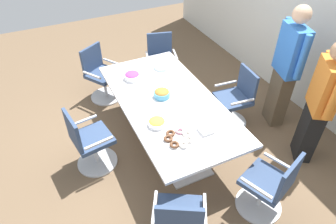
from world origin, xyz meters
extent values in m
cube|color=brown|center=(0.00, 0.00, -0.01)|extent=(10.00, 10.00, 0.01)
cube|color=silver|center=(0.00, 2.40, 1.40)|extent=(8.00, 0.10, 2.80)
cube|color=silver|center=(0.00, 0.00, 0.73)|extent=(2.40, 1.20, 0.04)
cube|color=silver|center=(-0.55, 0.00, 0.01)|extent=(0.56, 0.56, 0.02)
cylinder|color=silver|center=(-0.55, 0.00, 0.37)|extent=(0.09, 0.09, 0.69)
cube|color=silver|center=(0.55, 0.00, 0.01)|extent=(0.56, 0.56, 0.02)
cylinder|color=silver|center=(0.55, 0.00, 0.37)|extent=(0.09, 0.09, 0.69)
cylinder|color=silver|center=(-1.45, -0.50, 0.01)|extent=(0.75, 0.75, 0.02)
cylinder|color=silver|center=(-1.45, -0.50, 0.23)|extent=(0.05, 0.05, 0.41)
cube|color=#33476B|center=(-1.45, -0.50, 0.46)|extent=(0.64, 0.64, 0.06)
cube|color=#33476B|center=(-1.63, -0.62, 0.70)|extent=(0.27, 0.39, 0.42)
cube|color=silver|center=(-1.58, -0.30, 0.58)|extent=(0.33, 0.22, 0.02)
cube|color=silver|center=(-1.32, -0.71, 0.58)|extent=(0.33, 0.22, 0.02)
cylinder|color=silver|center=(-0.04, -1.05, 0.01)|extent=(0.62, 0.62, 0.02)
cylinder|color=silver|center=(-0.04, -1.05, 0.23)|extent=(0.05, 0.05, 0.41)
cube|color=#33476B|center=(-0.04, -1.05, 0.46)|extent=(0.53, 0.53, 0.06)
cube|color=#33476B|center=(-0.01, -1.26, 0.70)|extent=(0.44, 0.11, 0.42)
cube|color=silver|center=(-0.28, -1.09, 0.58)|extent=(0.09, 0.37, 0.02)
cube|color=silver|center=(0.20, -1.01, 0.58)|extent=(0.09, 0.37, 0.02)
cube|color=#33476B|center=(1.41, -0.55, 0.46)|extent=(0.63, 0.63, 0.06)
cube|color=#33476B|center=(1.59, -0.65, 0.70)|extent=(0.25, 0.40, 0.42)
cube|color=silver|center=(1.29, -0.76, 0.58)|extent=(0.34, 0.21, 0.02)
cube|color=silver|center=(1.53, -0.33, 0.58)|extent=(0.34, 0.21, 0.02)
cylinder|color=silver|center=(1.45, 0.50, 0.01)|extent=(0.70, 0.70, 0.02)
cylinder|color=silver|center=(1.45, 0.50, 0.23)|extent=(0.05, 0.05, 0.41)
cube|color=#33476B|center=(1.45, 0.50, 0.46)|extent=(0.59, 0.59, 0.06)
cube|color=#33476B|center=(1.64, 0.58, 0.70)|extent=(0.19, 0.42, 0.42)
cube|color=silver|center=(1.54, 0.27, 0.58)|extent=(0.35, 0.16, 0.02)
cube|color=silver|center=(1.36, 0.73, 0.58)|extent=(0.35, 0.16, 0.02)
cylinder|color=silver|center=(0.04, 1.05, 0.01)|extent=(0.59, 0.59, 0.02)
cylinder|color=silver|center=(0.04, 1.05, 0.23)|extent=(0.05, 0.05, 0.41)
cube|color=#33476B|center=(0.04, 1.05, 0.46)|extent=(0.50, 0.50, 0.06)
cube|color=#33476B|center=(0.06, 1.26, 0.70)|extent=(0.44, 0.08, 0.42)
cube|color=silver|center=(0.28, 1.03, 0.58)|extent=(0.06, 0.37, 0.02)
cube|color=silver|center=(-0.21, 1.07, 0.58)|extent=(0.06, 0.37, 0.02)
cylinder|color=silver|center=(-1.41, 0.55, 0.01)|extent=(0.66, 0.66, 0.02)
cylinder|color=silver|center=(-1.41, 0.55, 0.23)|extent=(0.05, 0.05, 0.41)
cube|color=#33476B|center=(-1.41, 0.55, 0.46)|extent=(0.57, 0.57, 0.06)
cube|color=#33476B|center=(-1.61, 0.60, 0.70)|extent=(0.15, 0.43, 0.42)
cube|color=silver|center=(-1.34, 0.78, 0.58)|extent=(0.36, 0.13, 0.02)
cube|color=silver|center=(-1.47, 0.31, 0.58)|extent=(0.36, 0.13, 0.02)
cube|color=brown|center=(0.28, 1.71, 0.44)|extent=(0.36, 0.28, 0.88)
cube|color=blue|center=(0.28, 1.71, 1.23)|extent=(0.48, 0.33, 0.70)
sphere|color=#DBAD89|center=(0.28, 1.71, 1.72)|extent=(0.24, 0.24, 0.24)
cylinder|color=blue|center=(0.54, 1.63, 1.26)|extent=(0.10, 0.10, 0.63)
cylinder|color=blue|center=(0.03, 1.78, 1.26)|extent=(0.10, 0.10, 0.63)
cube|color=black|center=(1.04, 1.56, 0.41)|extent=(0.38, 0.34, 0.82)
cube|color=orange|center=(1.04, 1.56, 1.15)|extent=(0.49, 0.43, 0.65)
cylinder|color=orange|center=(1.26, 1.41, 1.18)|extent=(0.11, 0.11, 0.59)
cylinder|color=orange|center=(0.82, 1.71, 1.18)|extent=(0.11, 0.11, 0.59)
cylinder|color=#4C9EC6|center=(-0.11, -0.04, 0.79)|extent=(0.22, 0.22, 0.08)
ellipsoid|color=#AD702D|center=(-0.11, -0.04, 0.83)|extent=(0.19, 0.19, 0.07)
cylinder|color=white|center=(0.38, -0.33, 0.78)|extent=(0.22, 0.22, 0.06)
ellipsoid|color=yellow|center=(0.38, -0.33, 0.81)|extent=(0.19, 0.19, 0.06)
cylinder|color=white|center=(-0.68, -0.25, 0.79)|extent=(0.23, 0.23, 0.08)
ellipsoid|color=#9E3D8E|center=(-0.68, -0.25, 0.83)|extent=(0.20, 0.20, 0.07)
cylinder|color=white|center=(0.71, -0.21, 0.76)|extent=(0.33, 0.33, 0.01)
torus|color=white|center=(0.83, -0.21, 0.78)|extent=(0.11, 0.11, 0.03)
torus|color=white|center=(0.78, -0.12, 0.78)|extent=(0.11, 0.11, 0.03)
torus|color=white|center=(0.70, -0.09, 0.78)|extent=(0.11, 0.11, 0.03)
torus|color=pink|center=(0.62, -0.14, 0.78)|extent=(0.11, 0.11, 0.03)
torus|color=brown|center=(0.61, -0.26, 0.78)|extent=(0.11, 0.11, 0.03)
torus|color=brown|center=(0.67, -0.32, 0.78)|extent=(0.11, 0.11, 0.03)
torus|color=brown|center=(0.79, -0.30, 0.78)|extent=(0.11, 0.11, 0.03)
cylinder|color=white|center=(-0.78, 0.26, 0.75)|extent=(0.24, 0.24, 0.01)
cylinder|color=silver|center=(-0.78, 0.26, 0.76)|extent=(0.24, 0.24, 0.01)
cylinder|color=white|center=(-0.78, 0.26, 0.77)|extent=(0.24, 0.24, 0.01)
cylinder|color=silver|center=(-0.78, 0.26, 0.77)|extent=(0.24, 0.24, 0.01)
cylinder|color=white|center=(-0.78, 0.26, 0.78)|extent=(0.24, 0.24, 0.01)
cylinder|color=silver|center=(-0.78, 0.26, 0.78)|extent=(0.24, 0.24, 0.01)
cylinder|color=white|center=(-0.78, 0.26, 0.79)|extent=(0.24, 0.24, 0.01)
cube|color=white|center=(0.73, 0.14, 0.79)|extent=(0.16, 0.16, 0.07)
camera|label=1|loc=(2.85, -1.36, 3.15)|focal=32.13mm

